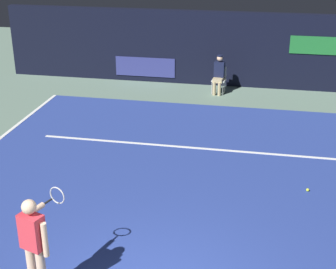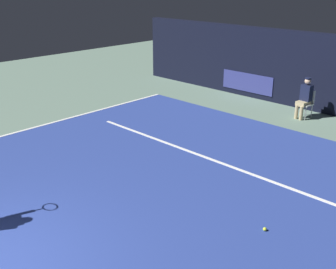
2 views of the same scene
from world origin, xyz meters
name	(u,v)px [view 1 (image 1 of 2)]	position (x,y,z in m)	size (l,w,h in m)	color
ground_plane	(189,182)	(0.00, 4.18, 0.00)	(32.11, 32.11, 0.00)	slate
court_surface	(189,181)	(0.00, 4.18, 0.01)	(10.89, 10.36, 0.01)	navy
line_service	(200,148)	(0.00, 6.00, 0.01)	(8.50, 0.10, 0.01)	white
back_wall	(223,49)	(0.00, 11.70, 1.30)	(15.87, 0.33, 2.60)	black
tennis_player	(35,243)	(-1.70, 0.04, 0.99)	(0.50, 1.04, 1.73)	beige
line_judge_on_chair	(219,74)	(-0.01, 10.68, 0.69)	(0.48, 0.56, 1.32)	white
tennis_ball	(308,190)	(2.59, 4.22, 0.05)	(0.07, 0.07, 0.07)	#CCE033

